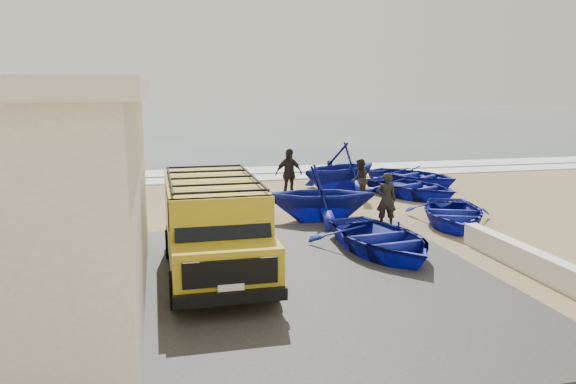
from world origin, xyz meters
TOP-DOWN VIEW (x-y plane):
  - ground at (0.00, 0.00)m, footprint 160.00×160.00m
  - slab at (-2.00, -2.00)m, footprint 12.00×10.00m
  - ocean at (0.00, 56.00)m, footprint 180.00×88.00m
  - surf_line at (0.00, 12.00)m, footprint 180.00×1.60m
  - surf_wash at (0.00, 14.50)m, footprint 180.00×2.20m
  - parapet at (5.00, -3.00)m, footprint 0.35×6.00m
  - van at (-2.00, -1.08)m, footprint 2.12×5.17m
  - boat_near_left at (2.23, -0.43)m, footprint 3.38×4.35m
  - boat_near_right at (5.53, 1.91)m, footprint 3.88×4.48m
  - boat_mid_left at (1.74, 3.27)m, footprint 3.88×3.51m
  - boat_mid_right at (6.25, 6.26)m, footprint 4.23×4.77m
  - boat_far_left at (3.93, 7.93)m, footprint 4.86×4.63m
  - boat_far_right at (7.43, 8.67)m, footprint 4.63×4.95m
  - fisherman_front at (3.45, 2.12)m, footprint 0.68×0.52m
  - fisherman_middle at (4.08, 6.09)m, footprint 0.82×0.92m
  - fisherman_back at (1.61, 7.07)m, footprint 1.20×0.72m

SIDE VIEW (x-z plane):
  - ground at x=0.00m, z-range 0.00..0.00m
  - ocean at x=0.00m, z-range 0.00..0.01m
  - surf_wash at x=0.00m, z-range 0.00..0.04m
  - slab at x=-2.00m, z-range 0.00..0.05m
  - surf_line at x=0.00m, z-range 0.00..0.06m
  - parapet at x=5.00m, z-range 0.00..0.55m
  - boat_near_right at x=5.53m, z-range 0.00..0.78m
  - boat_mid_right at x=6.25m, z-range 0.00..0.82m
  - boat_near_left at x=2.23m, z-range 0.00..0.83m
  - boat_far_right at x=7.43m, z-range 0.00..0.83m
  - fisherman_middle at x=4.08m, z-range 0.00..1.56m
  - fisherman_front at x=3.45m, z-range 0.00..1.67m
  - boat_mid_left at x=1.74m, z-range 0.00..1.79m
  - fisherman_back at x=1.61m, z-range 0.00..1.91m
  - boat_far_left at x=3.93m, z-range 0.00..1.99m
  - van at x=-2.00m, z-range 0.08..2.30m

